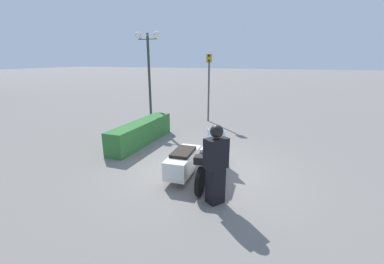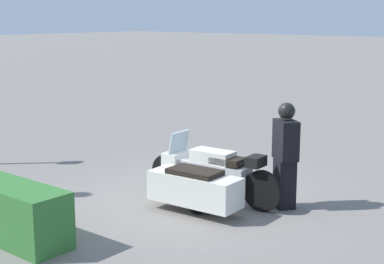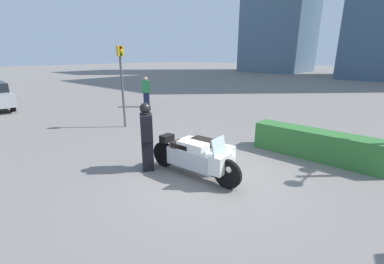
% 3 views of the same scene
% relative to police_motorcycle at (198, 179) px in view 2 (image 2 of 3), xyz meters
% --- Properties ---
extents(ground_plane, '(160.00, 160.00, 0.00)m').
position_rel_police_motorcycle_xyz_m(ground_plane, '(0.31, -0.15, -0.48)').
color(ground_plane, slate).
extents(police_motorcycle, '(2.71, 1.30, 1.18)m').
position_rel_police_motorcycle_xyz_m(police_motorcycle, '(0.00, 0.00, 0.00)').
color(police_motorcycle, black).
rests_on(police_motorcycle, ground).
extents(officer_rider, '(0.58, 0.54, 1.82)m').
position_rel_police_motorcycle_xyz_m(officer_rider, '(-1.19, -0.87, 0.48)').
color(officer_rider, black).
rests_on(officer_rider, ground).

